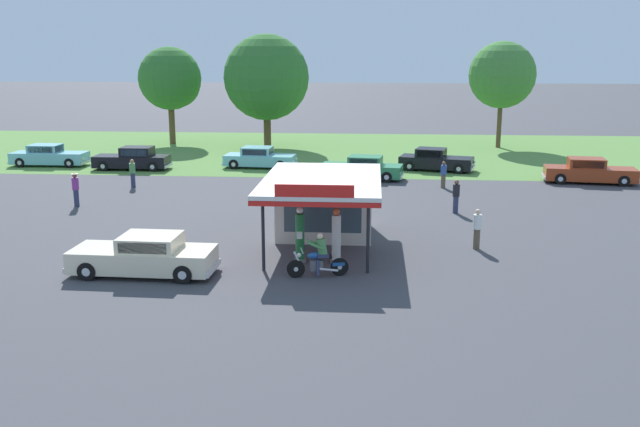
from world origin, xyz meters
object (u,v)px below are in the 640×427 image
(bystander_leaning_by_kiosk, at_px, (443,174))
(bystander_standing_back_lot, at_px, (133,173))
(motorcycle_with_rider, at_px, (319,259))
(parked_car_back_row_centre, at_px, (133,159))
(bystander_admiring_sedan, at_px, (477,228))
(parked_car_back_row_far_right, at_px, (362,169))
(bystander_strolling_foreground, at_px, (76,189))
(parked_car_back_row_left, at_px, (49,156))
(parked_car_back_row_centre_right, at_px, (435,161))
(bystander_chatting_near_pumps, at_px, (456,196))
(gas_pump_nearside, at_px, (300,236))
(featured_classic_sedan, at_px, (144,256))
(parked_car_back_row_centre_left, at_px, (589,172))
(gas_pump_offside, at_px, (336,237))
(parked_car_back_row_right, at_px, (260,158))

(bystander_leaning_by_kiosk, distance_m, bystander_standing_back_lot, 18.09)
(bystander_leaning_by_kiosk, bearing_deg, motorcycle_with_rider, -109.44)
(motorcycle_with_rider, bearing_deg, parked_car_back_row_centre, 123.22)
(bystander_admiring_sedan, distance_m, bystander_standing_back_lot, 21.56)
(motorcycle_with_rider, relative_size, parked_car_back_row_far_right, 0.40)
(parked_car_back_row_centre, distance_m, bystander_strolling_foreground, 11.41)
(parked_car_back_row_left, height_order, bystander_standing_back_lot, bystander_standing_back_lot)
(parked_car_back_row_centre_right, xyz_separation_m, bystander_chatting_near_pumps, (-0.06, -12.55, 0.21))
(parked_car_back_row_far_right, relative_size, parked_car_back_row_left, 1.01)
(gas_pump_nearside, distance_m, parked_car_back_row_far_right, 17.61)
(gas_pump_nearside, distance_m, parked_car_back_row_centre_right, 22.16)
(featured_classic_sedan, xyz_separation_m, parked_car_back_row_left, (-14.33, 22.96, 0.01))
(parked_car_back_row_centre, bearing_deg, parked_car_back_row_far_right, -8.98)
(bystander_admiring_sedan, bearing_deg, bystander_chatting_near_pumps, 91.15)
(parked_car_back_row_centre_left, distance_m, bystander_leaning_by_kiosk, 9.20)
(parked_car_back_row_far_right, distance_m, bystander_standing_back_lot, 13.79)
(parked_car_back_row_far_right, distance_m, bystander_chatting_near_pumps, 10.15)
(parked_car_back_row_far_right, height_order, bystander_admiring_sedan, bystander_admiring_sedan)
(bystander_standing_back_lot, bearing_deg, featured_classic_sedan, -69.51)
(bystander_admiring_sedan, bearing_deg, bystander_leaning_by_kiosk, 90.53)
(parked_car_back_row_far_right, xyz_separation_m, bystander_admiring_sedan, (4.88, -15.30, 0.21))
(bystander_chatting_near_pumps, bearing_deg, bystander_leaning_by_kiosk, 89.93)
(parked_car_back_row_far_right, bearing_deg, bystander_admiring_sedan, -72.30)
(bystander_chatting_near_pumps, bearing_deg, motorcycle_with_rider, -119.81)
(parked_car_back_row_centre_right, distance_m, bystander_standing_back_lot, 19.50)
(parked_car_back_row_left, height_order, bystander_chatting_near_pumps, bystander_chatting_near_pumps)
(motorcycle_with_rider, xyz_separation_m, parked_car_back_row_centre_right, (5.98, 22.89, 0.01))
(featured_classic_sedan, height_order, parked_car_back_row_far_right, parked_car_back_row_far_right)
(parked_car_back_row_centre_right, height_order, bystander_strolling_foreground, bystander_strolling_foreground)
(parked_car_back_row_centre, height_order, bystander_standing_back_lot, bystander_standing_back_lot)
(parked_car_back_row_centre, bearing_deg, gas_pump_offside, -53.49)
(parked_car_back_row_centre, xyz_separation_m, bystander_chatting_near_pumps, (20.15, -11.39, 0.19))
(parked_car_back_row_centre, height_order, parked_car_back_row_right, parked_car_back_row_centre)
(gas_pump_offside, xyz_separation_m, bystander_leaning_by_kiosk, (5.41, 14.99, -0.14))
(bystander_admiring_sedan, relative_size, bystander_leaning_by_kiosk, 1.06)
(parked_car_back_row_right, relative_size, bystander_chatting_near_pumps, 3.03)
(parked_car_back_row_far_right, bearing_deg, gas_pump_nearside, -96.59)
(featured_classic_sedan, bearing_deg, bystander_strolling_foreground, 123.75)
(bystander_standing_back_lot, bearing_deg, parked_car_back_row_right, 50.33)
(parked_car_back_row_centre_left, bearing_deg, parked_car_back_row_right, 168.95)
(featured_classic_sedan, distance_m, parked_car_back_row_centre_right, 26.10)
(motorcycle_with_rider, bearing_deg, bystander_admiring_sedan, 33.48)
(gas_pump_offside, bearing_deg, bystander_standing_back_lot, 132.46)
(parked_car_back_row_centre_right, bearing_deg, bystander_chatting_near_pumps, -90.25)
(parked_car_back_row_right, xyz_separation_m, bystander_admiring_sedan, (11.93, -19.13, 0.22))
(parked_car_back_row_far_right, height_order, bystander_standing_back_lot, bystander_standing_back_lot)
(featured_classic_sedan, bearing_deg, parked_car_back_row_centre, 110.09)
(parked_car_back_row_centre, bearing_deg, bystander_chatting_near_pumps, -29.48)
(parked_car_back_row_right, xyz_separation_m, bystander_strolling_foreground, (-7.39, -12.76, 0.28))
(featured_classic_sedan, bearing_deg, motorcycle_with_rider, 1.74)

